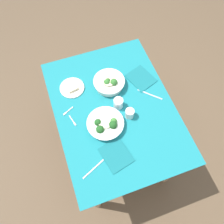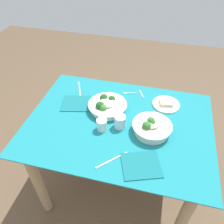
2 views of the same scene
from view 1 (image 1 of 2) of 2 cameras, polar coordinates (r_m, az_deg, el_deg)
ground_plane at (r=2.47m, az=0.44°, el=-7.71°), size 6.00×6.00×0.00m
dining_table at (r=1.88m, az=0.57°, el=-1.24°), size 1.20×0.88×0.77m
broccoli_bowl_far at (r=1.67m, az=-1.59°, el=-2.96°), size 0.27×0.27×0.09m
broccoli_bowl_near at (r=1.84m, az=-0.69°, el=7.09°), size 0.24×0.24×0.10m
bread_side_plate at (r=1.87m, az=-9.69°, el=5.88°), size 0.19×0.19×0.03m
water_glass_center at (r=1.74m, az=1.53°, el=2.13°), size 0.07×0.07×0.09m
water_glass_side at (r=1.70m, az=4.30°, el=-0.35°), size 0.07×0.07×0.08m
fork_by_far_bowl at (r=1.78m, az=-10.73°, el=0.16°), size 0.05×0.09×0.00m
fork_by_near_bowl at (r=1.74m, az=-9.49°, el=-2.16°), size 0.10×0.03×0.00m
table_knife_left at (r=1.60m, az=-4.55°, el=-13.63°), size 0.08×0.17×0.00m
table_knife_right at (r=1.84m, az=9.16°, el=4.24°), size 0.15×0.15×0.00m
napkin_folded_upper at (r=1.62m, az=1.01°, el=-10.35°), size 0.24×0.22×0.01m
napkin_folded_lower at (r=1.92m, az=7.03°, el=8.12°), size 0.25×0.24×0.01m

